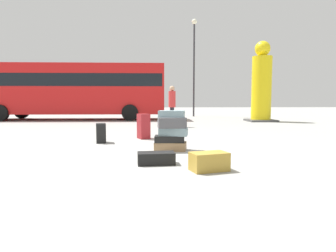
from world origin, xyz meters
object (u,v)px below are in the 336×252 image
at_px(suitcase_tower, 172,132).
at_px(suitcase_tan_foreground_near, 209,161).
at_px(suitcase_black_foreground_far, 101,133).
at_px(parked_bus, 72,88).
at_px(person_bearded_onlooker, 172,102).
at_px(suitcase_maroon_left_side, 144,126).
at_px(suitcase_black_upright_blue, 156,158).
at_px(lamp_post, 194,54).
at_px(yellow_dummy_statue, 262,86).

bearing_deg(suitcase_tower, suitcase_tan_foreground_near, -76.03).
height_order(suitcase_black_foreground_far, parked_bus, parked_bus).
bearing_deg(person_bearded_onlooker, suitcase_black_foreground_far, -37.22).
bearing_deg(suitcase_black_foreground_far, suitcase_tower, -46.33).
bearing_deg(parked_bus, suitcase_maroon_left_side, -62.30).
height_order(suitcase_black_upright_blue, lamp_post, lamp_post).
height_order(yellow_dummy_statue, parked_bus, yellow_dummy_statue).
relative_size(suitcase_black_upright_blue, suitcase_maroon_left_side, 0.89).
bearing_deg(suitcase_tan_foreground_near, yellow_dummy_statue, 49.31).
distance_m(suitcase_tan_foreground_near, parked_bus, 14.02).
height_order(suitcase_black_foreground_far, lamp_post, lamp_post).
distance_m(suitcase_maroon_left_side, parked_bus, 9.95).
distance_m(suitcase_black_upright_blue, person_bearded_onlooker, 7.39).
bearing_deg(lamp_post, person_bearded_onlooker, -104.64).
xyz_separation_m(suitcase_black_foreground_far, suitcase_tan_foreground_near, (2.27, -3.20, -0.11)).
relative_size(yellow_dummy_statue, parked_bus, 0.39).
relative_size(suitcase_tan_foreground_near, lamp_post, 0.09).
bearing_deg(person_bearded_onlooker, suitcase_tan_foreground_near, -11.14).
bearing_deg(yellow_dummy_statue, suitcase_tower, -121.50).
height_order(suitcase_tower, lamp_post, lamp_post).
xyz_separation_m(suitcase_maroon_left_side, yellow_dummy_statue, (6.06, 6.75, 1.52)).
distance_m(suitcase_black_foreground_far, person_bearded_onlooker, 5.16).
xyz_separation_m(suitcase_black_foreground_far, lamp_post, (4.24, 12.42, 4.03)).
xyz_separation_m(suitcase_tan_foreground_near, person_bearded_onlooker, (-0.07, 7.80, 0.89)).
height_order(person_bearded_onlooker, yellow_dummy_statue, yellow_dummy_statue).
relative_size(suitcase_maroon_left_side, parked_bus, 0.07).
relative_size(suitcase_maroon_left_side, lamp_post, 0.11).
distance_m(suitcase_tan_foreground_near, person_bearded_onlooker, 7.85).
relative_size(suitcase_tower, suitcase_maroon_left_side, 1.22).
xyz_separation_m(suitcase_black_foreground_far, parked_bus, (-3.33, 9.54, 1.58)).
xyz_separation_m(suitcase_tower, yellow_dummy_statue, (5.38, 8.77, 1.47)).
distance_m(suitcase_tower, suitcase_black_upright_blue, 1.49).
bearing_deg(suitcase_black_upright_blue, parked_bus, 106.79).
height_order(suitcase_maroon_left_side, person_bearded_onlooker, person_bearded_onlooker).
distance_m(suitcase_black_upright_blue, suitcase_tan_foreground_near, 0.99).
bearing_deg(suitcase_black_upright_blue, lamp_post, 74.94).
distance_m(suitcase_black_upright_blue, suitcase_maroon_left_side, 3.47).
xyz_separation_m(suitcase_black_foreground_far, suitcase_maroon_left_side, (1.11, 0.76, 0.11)).
xyz_separation_m(suitcase_black_foreground_far, suitcase_black_upright_blue, (1.43, -2.68, -0.15)).
distance_m(suitcase_black_upright_blue, yellow_dummy_statue, 11.83).
distance_m(suitcase_tan_foreground_near, yellow_dummy_statue, 11.90).
height_order(suitcase_maroon_left_side, parked_bus, parked_bus).
bearing_deg(suitcase_black_foreground_far, suitcase_tan_foreground_near, -65.66).
height_order(suitcase_black_foreground_far, yellow_dummy_statue, yellow_dummy_statue).
bearing_deg(suitcase_maroon_left_side, lamp_post, 52.41).
bearing_deg(person_bearded_onlooker, suitcase_maroon_left_side, -27.58).
relative_size(suitcase_tower, parked_bus, 0.08).
bearing_deg(lamp_post, suitcase_tower, -100.16).
xyz_separation_m(suitcase_black_foreground_far, person_bearded_onlooker, (2.20, 4.60, 0.78)).
xyz_separation_m(suitcase_black_upright_blue, parked_bus, (-4.77, 12.23, 1.73)).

